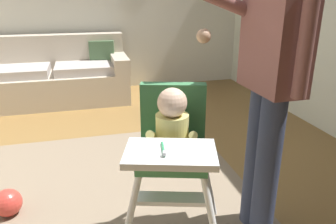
# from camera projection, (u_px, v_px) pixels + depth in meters

# --- Properties ---
(ground) EXTENTS (6.09, 7.20, 0.10)m
(ground) POSITION_uv_depth(u_px,v_px,m) (120.00, 188.00, 2.59)
(ground) COLOR olive
(wall_far) EXTENTS (5.29, 0.06, 2.58)m
(wall_far) POSITION_uv_depth(u_px,v_px,m) (92.00, 0.00, 4.71)
(wall_far) COLOR silver
(wall_far) RESTS_ON ground
(area_rug) EXTENTS (2.07, 2.26, 0.01)m
(area_rug) POSITION_uv_depth(u_px,v_px,m) (111.00, 198.00, 2.38)
(area_rug) COLOR gray
(area_rug) RESTS_ON ground
(couch) EXTENTS (1.95, 0.86, 0.86)m
(couch) POSITION_uv_depth(u_px,v_px,m) (54.00, 77.00, 4.42)
(couch) COLOR #C1B49E
(couch) RESTS_ON ground
(high_chair) EXTENTS (0.75, 0.83, 0.97)m
(high_chair) POSITION_uv_depth(u_px,v_px,m) (172.00, 140.00, 1.73)
(high_chair) COLOR white
(high_chair) RESTS_ON ground
(adult_standing) EXTENTS (0.51, 0.49, 1.67)m
(adult_standing) POSITION_uv_depth(u_px,v_px,m) (270.00, 82.00, 1.78)
(adult_standing) COLOR #353E5A
(adult_standing) RESTS_ON ground
(toy_ball) EXTENTS (0.18, 0.18, 0.18)m
(toy_ball) POSITION_uv_depth(u_px,v_px,m) (8.00, 203.00, 2.18)
(toy_ball) COLOR #D13D33
(toy_ball) RESTS_ON ground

